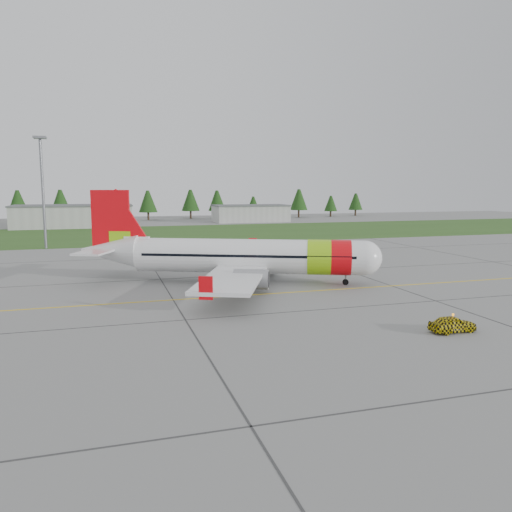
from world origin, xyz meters
name	(u,v)px	position (x,y,z in m)	size (l,w,h in m)	color
ground	(345,308)	(0.00, 0.00, 0.00)	(320.00, 320.00, 0.00)	gray
aircraft	(241,256)	(-6.01, 15.00, 3.15)	(34.26, 32.53, 10.93)	white
follow_me_car	(453,308)	(4.42, -9.59, 1.90)	(1.53, 1.29, 3.79)	yellow
grass_strip	(195,233)	(0.00, 82.00, 0.01)	(320.00, 50.00, 0.03)	#30561E
taxi_guideline	(311,291)	(0.00, 8.00, 0.01)	(120.00, 0.25, 0.02)	gold
hangar_west	(73,217)	(-30.00, 110.00, 3.00)	(32.00, 14.00, 6.00)	#A8A8A3
hangar_east	(251,214)	(25.00, 118.00, 2.60)	(24.00, 12.00, 5.20)	#A8A8A3
floodlight_mast	(43,194)	(-32.00, 58.00, 10.00)	(0.50, 0.50, 20.00)	slate
treeline	(167,205)	(0.00, 138.00, 5.00)	(160.00, 8.00, 10.00)	#1C3F14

